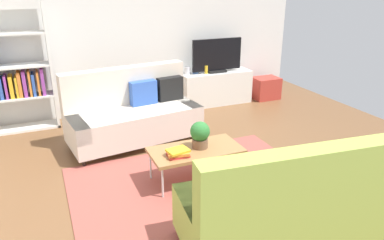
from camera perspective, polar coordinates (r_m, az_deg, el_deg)
name	(u,v)px	position (r m, az deg, el deg)	size (l,w,h in m)	color
ground_plane	(195,174)	(4.72, 0.48, -8.35)	(7.68, 7.68, 0.00)	brown
wall_far	(134,31)	(6.83, -9.07, 13.48)	(6.40, 0.12, 2.90)	white
area_rug	(198,188)	(4.41, 0.99, -10.49)	(2.90, 2.20, 0.01)	#9E4C42
couch_beige	(134,114)	(5.52, -9.06, 0.99)	(1.99, 1.08, 1.10)	beige
couch_green	(288,204)	(3.44, 14.63, -12.57)	(1.97, 1.03, 1.10)	#A3BC4C
coffee_table	(196,151)	(4.41, 0.57, -4.81)	(1.10, 0.56, 0.42)	#9E7042
tv_console	(216,88)	(7.26, 3.70, 5.00)	(1.40, 0.44, 0.64)	silver
tv	(217,56)	(7.09, 3.89, 9.88)	(1.00, 0.20, 0.64)	black
bookshelf	(13,71)	(6.41, -26.00, 6.80)	(1.10, 0.36, 2.10)	white
storage_trunk	(266,88)	(7.74, 11.36, 4.88)	(0.52, 0.40, 0.44)	#B2382D
potted_plant	(200,134)	(4.36, 1.25, -2.21)	(0.24, 0.24, 0.33)	brown
table_book_0	(178,155)	(4.22, -2.17, -5.46)	(0.24, 0.18, 0.02)	red
table_book_1	(178,153)	(4.21, -2.18, -5.12)	(0.24, 0.18, 0.03)	orange
table_book_2	(178,151)	(4.19, -2.18, -4.76)	(0.24, 0.18, 0.03)	gold
vase_0	(187,70)	(6.97, -0.73, 7.70)	(0.11, 0.11, 0.14)	silver
vase_1	(196,69)	(7.03, 0.57, 7.93)	(0.12, 0.12, 0.17)	#4C72B2
bottle_0	(206,70)	(7.02, 2.20, 7.84)	(0.06, 0.06, 0.15)	gold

